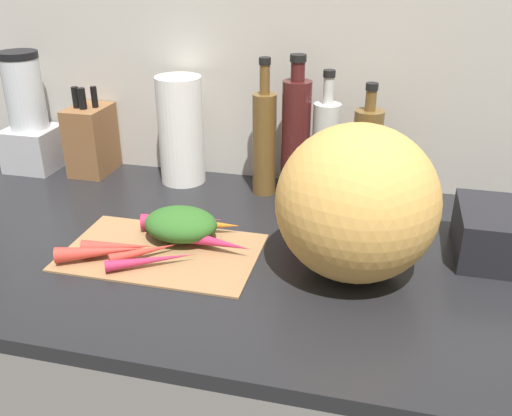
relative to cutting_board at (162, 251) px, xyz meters
The scene contains 19 objects.
ground_plane 10.00cm from the cutting_board, 55.06° to the left, with size 170.00×80.00×3.00cm, color black.
wall_back 55.45cm from the cutting_board, 83.11° to the left, with size 170.00×3.00×60.00cm, color #BCB7AD.
cutting_board is the anchor object (origin of this frame).
carrot_0 12.51cm from the cutting_board, 53.36° to the left, with size 3.24×3.24×12.40cm, color orange.
carrot_1 6.38cm from the cutting_board, 86.50° to the right, with size 2.20×2.20×17.37cm, color #B2264C.
carrot_2 12.09cm from the cutting_board, 148.52° to the right, with size 3.19×3.19×17.40cm, color red.
carrot_3 10.39cm from the cutting_board, 15.25° to the left, with size 3.57×3.57×17.39cm, color #B2264C.
carrot_4 10.35cm from the cutting_board, 86.35° to the left, with size 3.47×3.47×17.57cm, color #B2264C.
carrot_5 8.92cm from the cutting_board, 156.13° to the right, with size 3.06×3.06×14.11cm, color red.
carrot_6 4.37cm from the cutting_board, 123.07° to the right, with size 2.26×2.26×14.00cm, color red.
carrot_greens_pile 7.12cm from the cutting_board, 68.85° to the left, with size 15.58×11.98×6.59cm, color #2D6023.
winter_squash 40.83cm from the cutting_board, ahead, with size 29.88×29.66×29.21cm, color gold.
knife_block 52.65cm from the cutting_board, 132.97° to the left, with size 9.66×13.48×23.72cm.
blender_appliance 65.49cm from the cutting_board, 145.25° to the left, with size 13.35×13.35×32.16cm.
paper_towel_roll 40.93cm from the cutting_board, 103.82° to the left, with size 11.59×11.59×27.67cm, color white.
bottle_0 39.85cm from the cutting_board, 69.24° to the left, with size 5.84×5.84×33.73cm.
bottle_1 44.11cm from the cutting_board, 59.76° to the left, with size 7.00×7.00×34.58cm.
bottle_2 47.26cm from the cutting_board, 51.88° to the left, with size 6.50×6.50×31.43cm.
bottle_3 54.28cm from the cutting_board, 44.43° to the left, with size 6.99×6.99×28.73cm.
Camera 1 is at (36.73, -100.07, 57.54)cm, focal length 39.26 mm.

